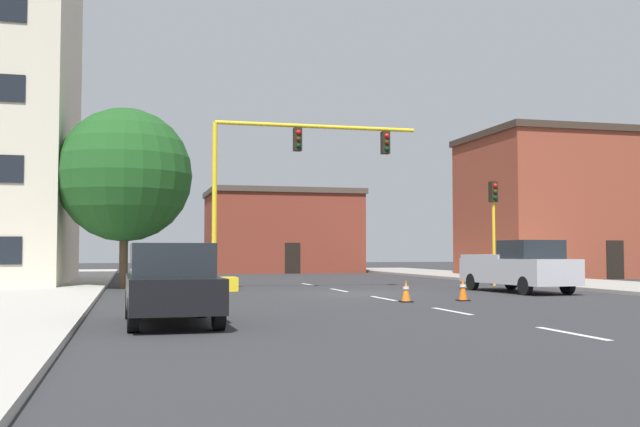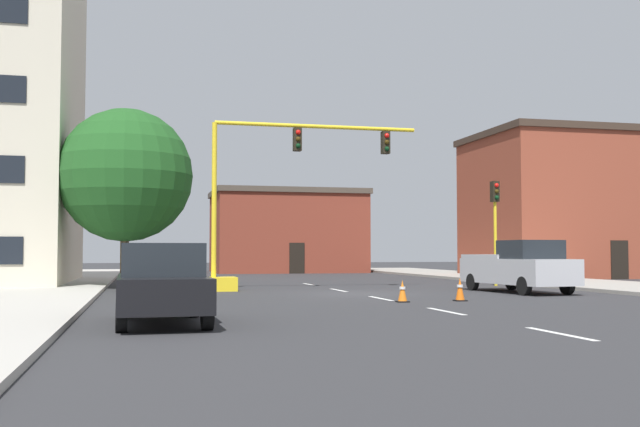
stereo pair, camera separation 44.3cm
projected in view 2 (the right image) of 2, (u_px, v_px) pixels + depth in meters
The scene contains 17 objects.
ground_plane at pixel (356, 294), 27.79m from camera, with size 160.00×160.00×0.00m, color #2D2D30.
sidewalk_left at pixel (37, 286), 32.75m from camera, with size 6.00×56.00×0.14m, color #B2ADA3.
sidewalk_right at pixel (541, 281), 38.39m from camera, with size 6.00×56.00×0.14m, color #9E998E.
lane_stripe_seg_0 at pixel (560, 334), 14.19m from camera, with size 0.16×2.40×0.01m, color silver.
lane_stripe_seg_1 at pixel (446, 311), 19.54m from camera, with size 0.16×2.40×0.01m, color silver.
lane_stripe_seg_2 at pixel (381, 298), 24.88m from camera, with size 0.16×2.40×0.01m, color silver.
lane_stripe_seg_3 at pixel (339, 290), 30.22m from camera, with size 0.16×2.40×0.01m, color silver.
lane_stripe_seg_4 at pixel (309, 284), 35.57m from camera, with size 0.16×2.40×0.01m, color silver.
building_brick_center at pixel (286, 231), 57.31m from camera, with size 11.32×8.42×6.22m.
building_row_right at pixel (575, 205), 46.60m from camera, with size 12.36×8.98×8.90m.
traffic_signal_gantry at pixel (244, 234), 30.02m from camera, with size 9.37×1.20×6.83m.
traffic_light_pole_right at pixel (495, 209), 34.31m from camera, with size 0.32×0.47×4.80m.
tree_left_near at pixel (126, 175), 31.82m from camera, with size 5.68×5.68×7.66m.
pickup_truck_silver at pixel (518, 267), 28.58m from camera, with size 2.42×5.54×1.99m.
sedan_black_near_left at pixel (162, 283), 16.18m from camera, with size 1.94×4.53×1.74m.
traffic_cone_roadside_a at pixel (402, 291), 23.03m from camera, with size 0.36×0.36×0.69m.
traffic_cone_roadside_b at pixel (460, 289), 23.60m from camera, with size 0.36×0.36×0.75m.
Camera 2 is at (-7.74, -26.85, 1.56)m, focal length 41.94 mm.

